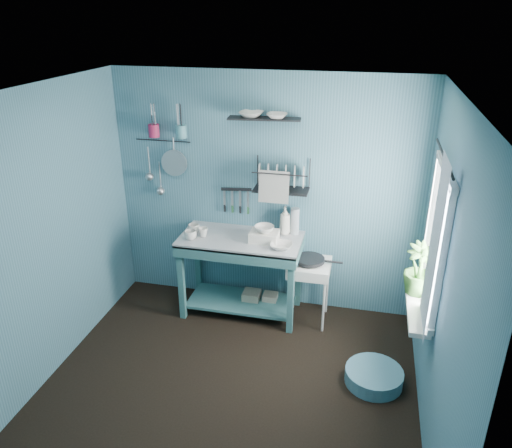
% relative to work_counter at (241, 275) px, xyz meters
% --- Properties ---
extents(floor, '(3.20, 3.20, 0.00)m').
position_rel_work_counter_xyz_m(floor, '(0.19, -1.19, -0.44)').
color(floor, black).
rests_on(floor, ground).
extents(ceiling, '(3.20, 3.20, 0.00)m').
position_rel_work_counter_xyz_m(ceiling, '(0.19, -1.19, 2.06)').
color(ceiling, silver).
rests_on(ceiling, ground).
extents(wall_back, '(3.20, 0.00, 3.20)m').
position_rel_work_counter_xyz_m(wall_back, '(0.19, 0.31, 0.81)').
color(wall_back, '#3C697B').
rests_on(wall_back, ground).
extents(wall_front, '(3.20, 0.00, 3.20)m').
position_rel_work_counter_xyz_m(wall_front, '(0.19, -2.69, 0.81)').
color(wall_front, '#3C697B').
rests_on(wall_front, ground).
extents(wall_left, '(0.00, 3.00, 3.00)m').
position_rel_work_counter_xyz_m(wall_left, '(-1.41, -1.19, 0.81)').
color(wall_left, '#3C697B').
rests_on(wall_left, ground).
extents(wall_right, '(0.00, 3.00, 3.00)m').
position_rel_work_counter_xyz_m(wall_right, '(1.79, -1.19, 0.81)').
color(wall_right, '#3C697B').
rests_on(wall_right, ground).
extents(work_counter, '(1.33, 0.83, 0.88)m').
position_rel_work_counter_xyz_m(work_counter, '(0.00, 0.00, 0.00)').
color(work_counter, '#316467').
rests_on(work_counter, floor).
extents(mug_left, '(0.12, 0.12, 0.10)m').
position_rel_work_counter_xyz_m(mug_left, '(-0.48, -0.16, 0.49)').
color(mug_left, silver).
rests_on(mug_left, work_counter).
extents(mug_mid, '(0.14, 0.14, 0.09)m').
position_rel_work_counter_xyz_m(mug_mid, '(-0.38, -0.06, 0.49)').
color(mug_mid, silver).
rests_on(mug_mid, work_counter).
extents(mug_right, '(0.17, 0.17, 0.10)m').
position_rel_work_counter_xyz_m(mug_right, '(-0.50, 0.00, 0.49)').
color(mug_right, silver).
rests_on(mug_right, work_counter).
extents(wash_tub, '(0.28, 0.22, 0.10)m').
position_rel_work_counter_xyz_m(wash_tub, '(0.25, -0.02, 0.49)').
color(wash_tub, silver).
rests_on(wash_tub, work_counter).
extents(tub_bowl, '(0.20, 0.19, 0.06)m').
position_rel_work_counter_xyz_m(tub_bowl, '(0.25, -0.02, 0.57)').
color(tub_bowl, silver).
rests_on(tub_bowl, wash_tub).
extents(soap_bottle, '(0.12, 0.12, 0.30)m').
position_rel_work_counter_xyz_m(soap_bottle, '(0.42, 0.20, 0.59)').
color(soap_bottle, silver).
rests_on(soap_bottle, work_counter).
extents(water_bottle, '(0.09, 0.09, 0.28)m').
position_rel_work_counter_xyz_m(water_bottle, '(0.52, 0.22, 0.58)').
color(water_bottle, '#A2AEB4').
rests_on(water_bottle, work_counter).
extents(counter_bowl, '(0.22, 0.22, 0.05)m').
position_rel_work_counter_xyz_m(counter_bowl, '(0.45, -0.15, 0.47)').
color(counter_bowl, silver).
rests_on(counter_bowl, work_counter).
extents(hotplate_stand, '(0.43, 0.43, 0.67)m').
position_rel_work_counter_xyz_m(hotplate_stand, '(0.72, 0.01, -0.10)').
color(hotplate_stand, silver).
rests_on(hotplate_stand, floor).
extents(frying_pan, '(0.30, 0.30, 0.03)m').
position_rel_work_counter_xyz_m(frying_pan, '(0.72, 0.01, 0.27)').
color(frying_pan, black).
rests_on(frying_pan, hotplate_stand).
extents(knife_strip, '(0.32, 0.07, 0.03)m').
position_rel_work_counter_xyz_m(knife_strip, '(-0.12, 0.28, 0.85)').
color(knife_strip, black).
rests_on(knife_strip, wall_back).
extents(dish_rack, '(0.57, 0.29, 0.32)m').
position_rel_work_counter_xyz_m(dish_rack, '(0.38, 0.18, 1.07)').
color(dish_rack, black).
rests_on(dish_rack, wall_back).
extents(upper_shelf, '(0.72, 0.25, 0.01)m').
position_rel_work_counter_xyz_m(upper_shelf, '(0.19, 0.21, 1.62)').
color(upper_shelf, black).
rests_on(upper_shelf, wall_back).
extents(shelf_bowl_left, '(0.26, 0.26, 0.06)m').
position_rel_work_counter_xyz_m(shelf_bowl_left, '(0.07, 0.21, 1.60)').
color(shelf_bowl_left, silver).
rests_on(shelf_bowl_left, upper_shelf).
extents(shelf_bowl_right, '(0.20, 0.20, 0.05)m').
position_rel_work_counter_xyz_m(shelf_bowl_right, '(0.32, 0.21, 1.60)').
color(shelf_bowl_right, silver).
rests_on(shelf_bowl_right, upper_shelf).
extents(utensil_cup_magenta, '(0.11, 0.11, 0.13)m').
position_rel_work_counter_xyz_m(utensil_cup_magenta, '(-0.96, 0.23, 1.44)').
color(utensil_cup_magenta, '#A41E47').
rests_on(utensil_cup_magenta, wall_back).
extents(utensil_cup_teal, '(0.11, 0.11, 0.13)m').
position_rel_work_counter_xyz_m(utensil_cup_teal, '(-0.67, 0.23, 1.45)').
color(utensil_cup_teal, teal).
rests_on(utensil_cup_teal, wall_back).
extents(colander, '(0.28, 0.03, 0.28)m').
position_rel_work_counter_xyz_m(colander, '(-0.78, 0.26, 1.10)').
color(colander, '#A3A7AB').
rests_on(colander, wall_back).
extents(ladle_outer, '(0.01, 0.01, 0.30)m').
position_rel_work_counter_xyz_m(ladle_outer, '(-1.07, 0.27, 1.10)').
color(ladle_outer, '#A3A7AB').
rests_on(ladle_outer, wall_back).
extents(ladle_inner, '(0.01, 0.01, 0.30)m').
position_rel_work_counter_xyz_m(ladle_inner, '(-0.95, 0.27, 0.95)').
color(ladle_inner, '#A3A7AB').
rests_on(ladle_inner, wall_back).
extents(hook_rail, '(0.60, 0.01, 0.01)m').
position_rel_work_counter_xyz_m(hook_rail, '(-0.90, 0.28, 1.33)').
color(hook_rail, black).
rests_on(hook_rail, wall_back).
extents(window_glass, '(0.00, 1.10, 1.10)m').
position_rel_work_counter_xyz_m(window_glass, '(1.78, -0.74, 0.96)').
color(window_glass, white).
rests_on(window_glass, wall_right).
extents(windowsill, '(0.16, 0.95, 0.04)m').
position_rel_work_counter_xyz_m(windowsill, '(1.69, -0.74, 0.37)').
color(windowsill, silver).
rests_on(windowsill, wall_right).
extents(curtain, '(0.00, 1.35, 1.35)m').
position_rel_work_counter_xyz_m(curtain, '(1.71, -1.04, 1.01)').
color(curtain, silver).
rests_on(curtain, wall_right).
extents(curtain_rod, '(0.02, 1.05, 0.02)m').
position_rel_work_counter_xyz_m(curtain_rod, '(1.73, -0.74, 1.61)').
color(curtain_rod, black).
rests_on(curtain_rod, wall_right).
extents(potted_plant, '(0.33, 0.33, 0.45)m').
position_rel_work_counter_xyz_m(potted_plant, '(1.69, -0.62, 0.61)').
color(potted_plant, '#2D5A24').
rests_on(potted_plant, windowsill).
extents(storage_tin_large, '(0.18, 0.18, 0.22)m').
position_rel_work_counter_xyz_m(storage_tin_large, '(0.10, 0.05, -0.33)').
color(storage_tin_large, gray).
rests_on(storage_tin_large, floor).
extents(storage_tin_small, '(0.15, 0.15, 0.20)m').
position_rel_work_counter_xyz_m(storage_tin_small, '(0.30, 0.08, -0.34)').
color(storage_tin_small, gray).
rests_on(storage_tin_small, floor).
extents(floor_basin, '(0.51, 0.51, 0.13)m').
position_rel_work_counter_xyz_m(floor_basin, '(1.42, -0.84, -0.38)').
color(floor_basin, teal).
rests_on(floor_basin, floor).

